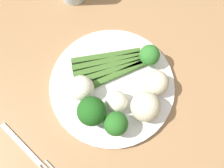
# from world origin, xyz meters

# --- Properties ---
(ground_plane) EXTENTS (6.00, 6.00, 0.02)m
(ground_plane) POSITION_xyz_m (0.00, 0.00, -0.01)
(ground_plane) COLOR gray
(dining_table) EXTENTS (1.12, 1.00, 0.76)m
(dining_table) POSITION_xyz_m (0.00, 0.00, 0.65)
(dining_table) COLOR #9E754C
(dining_table) RESTS_ON ground_plane
(plate) EXTENTS (0.27, 0.27, 0.01)m
(plate) POSITION_xyz_m (0.04, -0.02, 0.76)
(plate) COLOR white
(plate) RESTS_ON dining_table
(asparagus_bundle) EXTENTS (0.16, 0.12, 0.01)m
(asparagus_bundle) POSITION_xyz_m (0.02, -0.06, 0.78)
(asparagus_bundle) COLOR #3D6626
(asparagus_bundle) RESTS_ON plate
(broccoli_front_left) EXTENTS (0.04, 0.04, 0.05)m
(broccoli_front_left) POSITION_xyz_m (-0.05, -0.01, 0.80)
(broccoli_front_left) COLOR #609E3D
(broccoli_front_left) RESTS_ON plate
(broccoli_back_right) EXTENTS (0.06, 0.06, 0.07)m
(broccoli_back_right) POSITION_xyz_m (0.12, 0.01, 0.81)
(broccoli_back_right) COLOR #4C7F2B
(broccoli_back_right) RESTS_ON plate
(broccoli_front) EXTENTS (0.05, 0.05, 0.06)m
(broccoli_front) POSITION_xyz_m (0.10, 0.05, 0.81)
(broccoli_front) COLOR #568E33
(broccoli_front) RESTS_ON plate
(cauliflower_left) EXTENTS (0.05, 0.05, 0.05)m
(cauliflower_left) POSITION_xyz_m (0.07, 0.02, 0.79)
(cauliflower_left) COLOR white
(cauliflower_left) RESTS_ON plate
(cauliflower_back) EXTENTS (0.06, 0.06, 0.06)m
(cauliflower_back) POSITION_xyz_m (0.03, 0.06, 0.80)
(cauliflower_back) COLOR beige
(cauliflower_back) RESTS_ON plate
(cauliflower_near_center) EXTENTS (0.05, 0.05, 0.05)m
(cauliflower_near_center) POSITION_xyz_m (0.10, -0.05, 0.80)
(cauliflower_near_center) COLOR white
(cauliflower_near_center) RESTS_ON plate
(cauliflower_outer_edge) EXTENTS (0.05, 0.05, 0.05)m
(cauliflower_outer_edge) POSITION_xyz_m (-0.02, 0.04, 0.80)
(cauliflower_outer_edge) COLOR beige
(cauliflower_outer_edge) RESTS_ON plate
(fork) EXTENTS (0.04, 0.17, 0.00)m
(fork) POSITION_xyz_m (0.26, -0.02, 0.76)
(fork) COLOR silver
(fork) RESTS_ON dining_table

